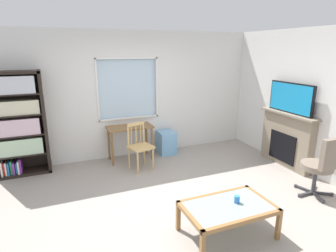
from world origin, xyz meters
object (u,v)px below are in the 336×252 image
coffee_table (228,209)px  sippy_cup (237,199)px  plastic_drawer_unit (166,142)px  office_chair (322,164)px  bookshelf (18,121)px  desk_under_window (130,132)px  tv (291,98)px  wooden_chair (140,146)px  fireplace (287,139)px

coffee_table → sippy_cup: 0.17m
plastic_drawer_unit → sippy_cup: 2.90m
office_chair → sippy_cup: 1.74m
plastic_drawer_unit → sippy_cup: (-0.22, -2.89, 0.20)m
bookshelf → sippy_cup: bookshelf is taller
desk_under_window → sippy_cup: desk_under_window is taller
tv → sippy_cup: size_ratio=11.35×
wooden_chair → fireplace: fireplace is taller
desk_under_window → sippy_cup: size_ratio=10.25×
bookshelf → coffee_table: size_ratio=1.72×
coffee_table → bookshelf: bearing=129.9°
fireplace → office_chair: size_ratio=1.27×
desk_under_window → tv: 3.21m
plastic_drawer_unit → fireplace: fireplace is taller
bookshelf → coffee_table: bearing=-50.1°
bookshelf → plastic_drawer_unit: (2.83, -0.06, -0.75)m
sippy_cup → fireplace: bearing=32.7°
bookshelf → plastic_drawer_unit: bookshelf is taller
tv → coffee_table: tv is taller
fireplace → desk_under_window: bearing=152.6°
sippy_cup → coffee_table: bearing=-173.5°
wooden_chair → fireplace: size_ratio=0.71×
wooden_chair → fireplace: bearing=-18.8°
office_chair → sippy_cup: office_chair is taller
plastic_drawer_unit → coffee_table: plastic_drawer_unit is taller
office_chair → sippy_cup: size_ratio=11.11×
fireplace → sippy_cup: (-2.18, -1.40, -0.09)m
tv → wooden_chair: bearing=161.1°
office_chair → desk_under_window: bearing=131.7°
tv → coffee_table: size_ratio=0.93×
desk_under_window → plastic_drawer_unit: desk_under_window is taller
bookshelf → wooden_chair: bookshelf is taller
bookshelf → tv: bookshelf is taller
wooden_chair → tv: size_ratio=0.88×
office_chair → bookshelf: bearing=147.9°
bookshelf → office_chair: (4.33, -2.72, -0.45)m
bookshelf → tv: 5.03m
bookshelf → office_chair: bookshelf is taller
desk_under_window → coffee_table: (0.47, -2.85, -0.24)m
coffee_table → sippy_cup: size_ratio=12.21×
tv → office_chair: 1.49m
desk_under_window → coffee_table: size_ratio=0.84×
wooden_chair → coffee_table: (0.42, -2.34, -0.11)m
bookshelf → coffee_table: 3.91m
office_chair → coffee_table: office_chair is taller
office_chair → coffee_table: bearing=-172.6°
wooden_chair → sippy_cup: 2.39m
bookshelf → sippy_cup: size_ratio=21.02×
plastic_drawer_unit → fireplace: 2.48m
fireplace → office_chair: bearing=-111.3°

